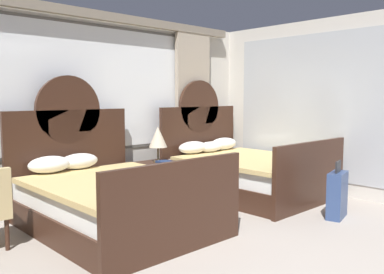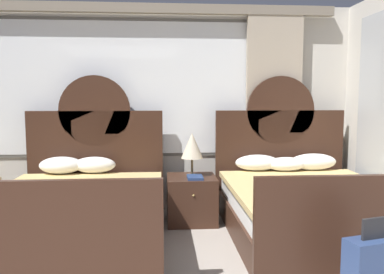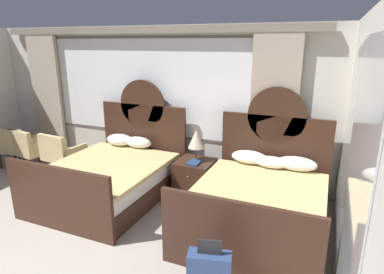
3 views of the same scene
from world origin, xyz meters
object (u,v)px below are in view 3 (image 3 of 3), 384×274
at_px(nightstand_between_beds, 195,177).
at_px(armchair_by_window_left, 61,152).
at_px(armchair_by_window_right, 16,145).
at_px(table_lamp_on_nightstand, 196,139).
at_px(book_on_nightstand, 194,163).
at_px(armchair_by_window_centre, 30,147).
at_px(bed_near_mirror, 259,202).
at_px(bed_near_window, 112,175).

xyz_separation_m(nightstand_between_beds, armchair_by_window_left, (-2.56, -0.29, 0.17)).
height_order(nightstand_between_beds, armchair_by_window_right, armchair_by_window_right).
height_order(table_lamp_on_nightstand, book_on_nightstand, table_lamp_on_nightstand).
height_order(nightstand_between_beds, armchair_by_window_centre, armchair_by_window_centre).
height_order(table_lamp_on_nightstand, armchair_by_window_right, table_lamp_on_nightstand).
xyz_separation_m(nightstand_between_beds, armchair_by_window_centre, (-3.35, -0.29, 0.17)).
distance_m(bed_near_mirror, armchair_by_window_left, 3.77).
xyz_separation_m(bed_near_mirror, armchair_by_window_centre, (-4.54, 0.33, 0.10)).
height_order(armchair_by_window_left, armchair_by_window_right, same).
bearing_deg(nightstand_between_beds, bed_near_window, -152.19).
height_order(bed_near_window, armchair_by_window_right, bed_near_window).
height_order(nightstand_between_beds, table_lamp_on_nightstand, table_lamp_on_nightstand).
distance_m(bed_near_mirror, armchair_by_window_right, 4.94).
height_order(bed_near_window, armchair_by_window_centre, bed_near_window).
bearing_deg(table_lamp_on_nightstand, armchair_by_window_left, -172.84).
bearing_deg(table_lamp_on_nightstand, book_on_nightstand, -81.16).
height_order(bed_near_mirror, armchair_by_window_right, bed_near_mirror).
height_order(book_on_nightstand, armchair_by_window_centre, armchair_by_window_centre).
relative_size(nightstand_between_beds, table_lamp_on_nightstand, 1.16).
xyz_separation_m(table_lamp_on_nightstand, armchair_by_window_left, (-2.57, -0.32, -0.47)).
bearing_deg(nightstand_between_beds, armchair_by_window_centre, -174.98).
height_order(bed_near_window, table_lamp_on_nightstand, bed_near_window).
bearing_deg(armchair_by_window_right, bed_near_window, -7.56).
bearing_deg(bed_near_mirror, book_on_nightstand, 156.44).
relative_size(table_lamp_on_nightstand, armchair_by_window_right, 0.64).
distance_m(nightstand_between_beds, armchair_by_window_right, 3.76).
bearing_deg(armchair_by_window_left, nightstand_between_beds, 6.55).
relative_size(nightstand_between_beds, armchair_by_window_left, 0.74).
xyz_separation_m(book_on_nightstand, armchair_by_window_left, (-2.60, -0.18, -0.12)).
xyz_separation_m(bed_near_window, armchair_by_window_left, (-1.37, 0.34, 0.10)).
height_order(bed_near_window, armchair_by_window_left, bed_near_window).
bearing_deg(book_on_nightstand, armchair_by_window_right, -177.31).
xyz_separation_m(nightstand_between_beds, table_lamp_on_nightstand, (0.01, 0.03, 0.64)).
xyz_separation_m(book_on_nightstand, armchair_by_window_right, (-3.77, -0.18, -0.12)).
distance_m(bed_near_mirror, nightstand_between_beds, 1.35).
bearing_deg(armchair_by_window_left, bed_near_window, -13.83).
distance_m(table_lamp_on_nightstand, armchair_by_window_left, 2.64).
bearing_deg(armchair_by_window_right, armchair_by_window_centre, -0.08).
relative_size(table_lamp_on_nightstand, armchair_by_window_centre, 0.64).
bearing_deg(bed_near_window, armchair_by_window_right, 172.44).
relative_size(bed_near_window, armchair_by_window_left, 2.67).
bearing_deg(bed_near_window, nightstand_between_beds, 27.81).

